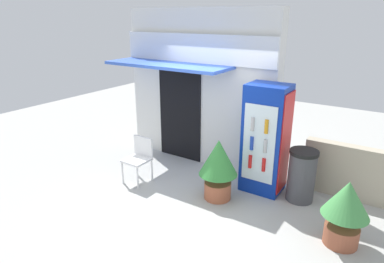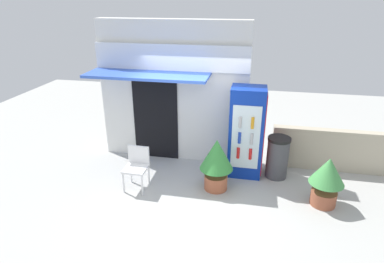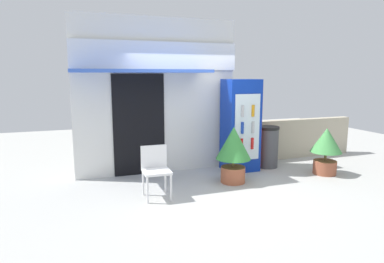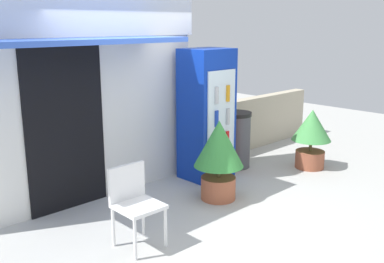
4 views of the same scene
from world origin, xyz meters
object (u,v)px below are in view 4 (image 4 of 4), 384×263
object	(u,v)px
potted_plant_near_shop	(219,152)
drink_cooler	(207,114)
potted_plant_curbside	(311,133)
plastic_chair	(134,199)
trash_bin	(236,140)

from	to	relation	value
potted_plant_near_shop	drink_cooler	bearing A→B (deg)	53.89
potted_plant_near_shop	potted_plant_curbside	world-z (taller)	potted_plant_near_shop
plastic_chair	potted_plant_near_shop	distance (m)	1.62
plastic_chair	potted_plant_near_shop	world-z (taller)	potted_plant_near_shop
trash_bin	plastic_chair	bearing A→B (deg)	-160.90
plastic_chair	drink_cooler	bearing A→B (deg)	24.73
drink_cooler	potted_plant_curbside	size ratio (longest dim) A/B	2.02
drink_cooler	trash_bin	bearing A→B (deg)	-0.33
plastic_chair	potted_plant_curbside	distance (m)	3.67
drink_cooler	plastic_chair	size ratio (longest dim) A/B	2.27
drink_cooler	potted_plant_curbside	world-z (taller)	drink_cooler
plastic_chair	potted_plant_curbside	size ratio (longest dim) A/B	0.89
plastic_chair	trash_bin	distance (m)	2.99
plastic_chair	trash_bin	xyz separation A→B (m)	(2.83, 0.98, -0.05)
potted_plant_near_shop	trash_bin	xyz separation A→B (m)	(1.23, 0.74, -0.19)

